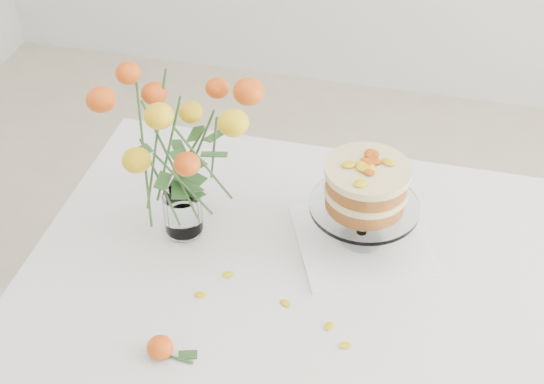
# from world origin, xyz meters

# --- Properties ---
(table) EXTENTS (1.43, 0.93, 0.76)m
(table) POSITION_xyz_m (0.00, 0.00, 0.67)
(table) COLOR tan
(table) RESTS_ON ground
(napkin) EXTENTS (0.37, 0.37, 0.01)m
(napkin) POSITION_xyz_m (0.01, 0.12, 0.76)
(napkin) COLOR white
(napkin) RESTS_ON table
(cake_stand) EXTENTS (0.24, 0.24, 0.22)m
(cake_stand) POSITION_xyz_m (0.01, 0.12, 0.91)
(cake_stand) COLOR white
(cake_stand) RESTS_ON napkin
(rose_vase) EXTENTS (0.37, 0.37, 0.44)m
(rose_vase) POSITION_xyz_m (-0.40, 0.06, 1.01)
(rose_vase) COLOR white
(rose_vase) RESTS_ON table
(loose_rose_far) EXTENTS (0.09, 0.05, 0.04)m
(loose_rose_far) POSITION_xyz_m (-0.33, -0.29, 0.78)
(loose_rose_far) COLOR #DB4F0A
(loose_rose_far) RESTS_ON table
(stray_petal_a) EXTENTS (0.03, 0.02, 0.00)m
(stray_petal_a) POSITION_xyz_m (-0.12, -0.10, 0.76)
(stray_petal_a) COLOR yellow
(stray_petal_a) RESTS_ON table
(stray_petal_b) EXTENTS (0.03, 0.02, 0.00)m
(stray_petal_b) POSITION_xyz_m (-0.02, -0.14, 0.76)
(stray_petal_b) COLOR yellow
(stray_petal_b) RESTS_ON table
(stray_petal_c) EXTENTS (0.03, 0.02, 0.00)m
(stray_petal_c) POSITION_xyz_m (0.02, -0.18, 0.76)
(stray_petal_c) COLOR yellow
(stray_petal_c) RESTS_ON table
(stray_petal_d) EXTENTS (0.03, 0.02, 0.00)m
(stray_petal_d) POSITION_xyz_m (-0.26, -0.05, 0.76)
(stray_petal_d) COLOR yellow
(stray_petal_d) RESTS_ON table
(stray_petal_e) EXTENTS (0.03, 0.02, 0.00)m
(stray_petal_e) POSITION_xyz_m (-0.30, -0.12, 0.76)
(stray_petal_e) COLOR yellow
(stray_petal_e) RESTS_ON table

